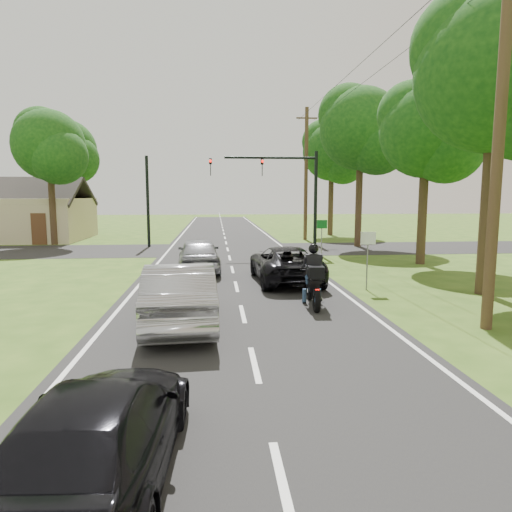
{
  "coord_description": "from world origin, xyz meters",
  "views": [
    {
      "loc": [
        -0.76,
        -12.89,
        3.42
      ],
      "look_at": [
        0.66,
        3.0,
        1.3
      ],
      "focal_mm": 32.0,
      "sensor_mm": 36.0,
      "label": 1
    }
  ],
  "objects_px": {
    "silver_suv": "(199,255)",
    "sign_green": "(322,230)",
    "motorcycle_rider": "(314,282)",
    "traffic_signal": "(285,183)",
    "dark_suv": "(285,264)",
    "silver_sedan": "(180,294)",
    "sign_white": "(368,247)",
    "dark_car_behind": "(99,432)",
    "utility_pole_near": "(500,127)",
    "utility_pole_far": "(306,174)"
  },
  "relations": [
    {
      "from": "motorcycle_rider",
      "to": "traffic_signal",
      "type": "height_order",
      "value": "traffic_signal"
    },
    {
      "from": "dark_car_behind",
      "to": "utility_pole_near",
      "type": "xyz_separation_m",
      "value": [
        8.36,
        5.67,
        4.44
      ]
    },
    {
      "from": "dark_suv",
      "to": "sign_white",
      "type": "xyz_separation_m",
      "value": [
        2.72,
        -1.9,
        0.87
      ]
    },
    {
      "from": "silver_sedan",
      "to": "utility_pole_near",
      "type": "height_order",
      "value": "utility_pole_near"
    },
    {
      "from": "dark_suv",
      "to": "utility_pole_far",
      "type": "xyz_separation_m",
      "value": [
        4.22,
        17.12,
        4.36
      ]
    },
    {
      "from": "dark_car_behind",
      "to": "utility_pole_far",
      "type": "distance_m",
      "value": 31.14
    },
    {
      "from": "dark_car_behind",
      "to": "utility_pole_near",
      "type": "bearing_deg",
      "value": -142.65
    },
    {
      "from": "motorcycle_rider",
      "to": "silver_sedan",
      "type": "bearing_deg",
      "value": -151.98
    },
    {
      "from": "silver_sedan",
      "to": "silver_suv",
      "type": "bearing_deg",
      "value": -95.08
    },
    {
      "from": "utility_pole_far",
      "to": "sign_white",
      "type": "xyz_separation_m",
      "value": [
        -1.5,
        -19.02,
        -3.49
      ]
    },
    {
      "from": "traffic_signal",
      "to": "utility_pole_near",
      "type": "relative_size",
      "value": 0.64
    },
    {
      "from": "utility_pole_far",
      "to": "utility_pole_near",
      "type": "bearing_deg",
      "value": -90.0
    },
    {
      "from": "dark_suv",
      "to": "traffic_signal",
      "type": "distance_m",
      "value": 9.83
    },
    {
      "from": "utility_pole_near",
      "to": "utility_pole_far",
      "type": "distance_m",
      "value": 24.0
    },
    {
      "from": "silver_suv",
      "to": "sign_green",
      "type": "bearing_deg",
      "value": -155.33
    },
    {
      "from": "dark_suv",
      "to": "utility_pole_near",
      "type": "distance_m",
      "value": 9.17
    },
    {
      "from": "dark_suv",
      "to": "traffic_signal",
      "type": "relative_size",
      "value": 0.8
    },
    {
      "from": "dark_suv",
      "to": "dark_car_behind",
      "type": "relative_size",
      "value": 1.18
    },
    {
      "from": "silver_sedan",
      "to": "sign_white",
      "type": "distance_m",
      "value": 7.59
    },
    {
      "from": "dark_car_behind",
      "to": "sign_green",
      "type": "relative_size",
      "value": 2.05
    },
    {
      "from": "traffic_signal",
      "to": "utility_pole_far",
      "type": "bearing_deg",
      "value": 70.32
    },
    {
      "from": "silver_sedan",
      "to": "dark_car_behind",
      "type": "xyz_separation_m",
      "value": [
        -0.44,
        -6.67,
        -0.2
      ]
    },
    {
      "from": "silver_sedan",
      "to": "dark_car_behind",
      "type": "relative_size",
      "value": 1.15
    },
    {
      "from": "dark_suv",
      "to": "sign_green",
      "type": "distance_m",
      "value": 6.82
    },
    {
      "from": "motorcycle_rider",
      "to": "traffic_signal",
      "type": "xyz_separation_m",
      "value": [
        1.1,
        13.25,
        3.36
      ]
    },
    {
      "from": "dark_suv",
      "to": "sign_white",
      "type": "relative_size",
      "value": 2.41
    },
    {
      "from": "dark_car_behind",
      "to": "utility_pole_near",
      "type": "height_order",
      "value": "utility_pole_near"
    },
    {
      "from": "dark_suv",
      "to": "utility_pole_far",
      "type": "bearing_deg",
      "value": -106.02
    },
    {
      "from": "traffic_signal",
      "to": "sign_green",
      "type": "relative_size",
      "value": 3.0
    },
    {
      "from": "silver_suv",
      "to": "utility_pole_near",
      "type": "height_order",
      "value": "utility_pole_near"
    },
    {
      "from": "sign_white",
      "to": "sign_green",
      "type": "bearing_deg",
      "value": 88.57
    },
    {
      "from": "silver_sedan",
      "to": "sign_white",
      "type": "height_order",
      "value": "sign_white"
    },
    {
      "from": "dark_car_behind",
      "to": "silver_suv",
      "type": "bearing_deg",
      "value": -89.22
    },
    {
      "from": "dark_suv",
      "to": "dark_car_behind",
      "type": "height_order",
      "value": "dark_suv"
    },
    {
      "from": "motorcycle_rider",
      "to": "dark_suv",
      "type": "bearing_deg",
      "value": 97.87
    },
    {
      "from": "traffic_signal",
      "to": "sign_white",
      "type": "height_order",
      "value": "traffic_signal"
    },
    {
      "from": "utility_pole_near",
      "to": "silver_sedan",
      "type": "bearing_deg",
      "value": 172.8
    },
    {
      "from": "dark_car_behind",
      "to": "sign_white",
      "type": "distance_m",
      "value": 12.7
    },
    {
      "from": "silver_suv",
      "to": "sign_green",
      "type": "height_order",
      "value": "sign_green"
    },
    {
      "from": "motorcycle_rider",
      "to": "utility_pole_far",
      "type": "xyz_separation_m",
      "value": [
        3.96,
        21.26,
        4.3
      ]
    },
    {
      "from": "silver_sedan",
      "to": "sign_green",
      "type": "height_order",
      "value": "sign_green"
    },
    {
      "from": "motorcycle_rider",
      "to": "sign_green",
      "type": "relative_size",
      "value": 1.09
    },
    {
      "from": "sign_green",
      "to": "dark_suv",
      "type": "bearing_deg",
      "value": -115.58
    },
    {
      "from": "motorcycle_rider",
      "to": "silver_suv",
      "type": "distance_m",
      "value": 7.76
    },
    {
      "from": "sign_green",
      "to": "traffic_signal",
      "type": "bearing_deg",
      "value": 117.38
    },
    {
      "from": "traffic_signal",
      "to": "utility_pole_far",
      "type": "height_order",
      "value": "utility_pole_far"
    },
    {
      "from": "dark_car_behind",
      "to": "motorcycle_rider",
      "type": "bearing_deg",
      "value": -114.41
    },
    {
      "from": "dark_suv",
      "to": "sign_white",
      "type": "distance_m",
      "value": 3.43
    },
    {
      "from": "silver_suv",
      "to": "dark_car_behind",
      "type": "relative_size",
      "value": 1.05
    },
    {
      "from": "utility_pole_far",
      "to": "sign_green",
      "type": "xyz_separation_m",
      "value": [
        -1.3,
        -11.02,
        -3.49
      ]
    }
  ]
}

